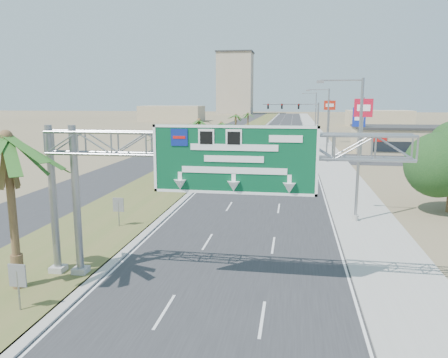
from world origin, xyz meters
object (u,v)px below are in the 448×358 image
Objects in this scene: car_far at (257,135)px; pole_sign_red_far at (330,109)px; sign_gantry at (201,157)px; car_mid_lane at (263,165)px; store_building at (412,140)px; car_left_lane at (215,175)px; pole_sign_blue at (359,119)px; palm_near at (6,138)px; pole_sign_red_near at (363,112)px; signal_mast at (306,120)px; car_right_lane at (294,142)px.

car_far is 0.60× the size of pole_sign_red_far.
pole_sign_red_far is at bearing 81.17° from sign_gantry.
car_far is at bearing 90.38° from car_mid_lane.
car_left_lane is (-27.06, -30.77, -1.19)m from store_building.
pole_sign_blue is 17.68m from pole_sign_red_far.
car_left_lane is 32.80m from pole_sign_blue.
car_far reaches higher than car_mid_lane.
pole_sign_blue is (22.20, 54.20, -1.38)m from palm_near.
pole_sign_red_near reaches higher than car_far.
pole_sign_blue is 0.88× the size of pole_sign_red_far.
pole_sign_blue is at bearing 67.73° from palm_near.
signal_mast is 29.30m from car_mid_lane.
car_right_lane is at bearing 77.57° from car_mid_lane.
palm_near is at bearing -166.68° from sign_gantry.
pole_sign_blue is at bearing -62.14° from car_far.
pole_sign_blue is at bearing -157.10° from store_building.
pole_sign_red_far is (4.58, 7.56, 1.88)m from signal_mast.
car_right_lane is 0.52× the size of pole_sign_red_near.
store_building is 3.50× the size of car_far.
car_mid_lane is 16.29m from pole_sign_red_near.
pole_sign_red_near is at bearing -85.33° from pole_sign_red_far.
sign_gantry is 62.37m from signal_mast.
sign_gantry is at bearing -78.72° from car_left_lane.
sign_gantry is 3.63× the size of car_right_lane.
signal_mast is at bearing -64.96° from car_far.
store_building is 2.03× the size of pole_sign_red_near.
car_left_lane reaches higher than car_mid_lane.
car_right_lane is (4.11, 63.27, -5.42)m from sign_gantry.
pole_sign_red_near is (12.68, 8.12, 6.23)m from car_mid_lane.
signal_mast is at bearing 77.34° from palm_near.
pole_sign_blue is (9.95, -11.00, 4.91)m from car_right_lane.
pole_sign_blue is at bearing -51.31° from signal_mast.
pole_sign_red_far is at bearing 132.15° from store_building.
car_mid_lane is at bearing 76.48° from palm_near.
pole_sign_red_near is at bearing -71.57° from car_far.
palm_near is 74.00m from pole_sign_red_far.
car_far is (-4.53, 45.39, 0.02)m from car_mid_lane.
sign_gantry is 2.01× the size of palm_near.
pole_sign_red_near is at bearing -95.31° from pole_sign_blue.
palm_near reaches higher than store_building.
store_building is (31.20, 58.00, -4.93)m from palm_near.
pole_sign_blue is at bearing 58.47° from car_left_lane.
sign_gantry is at bearing -96.30° from car_right_lane.
car_right_lane is 0.61× the size of pole_sign_blue.
pole_sign_red_near is at bearing 46.19° from car_left_lane.
car_left_lane reaches higher than car_far.
palm_near reaches higher than pole_sign_blue.
car_left_lane is 53.71m from car_far.
palm_near is 0.46× the size of store_building.
palm_near is at bearing -108.84° from car_mid_lane.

